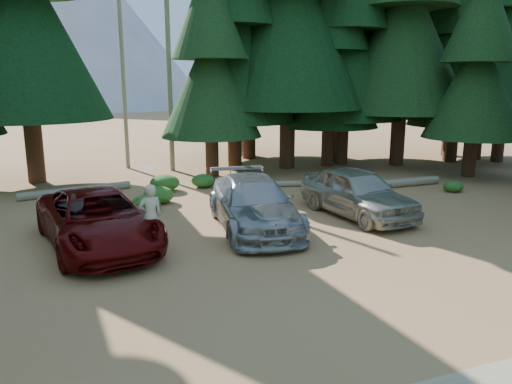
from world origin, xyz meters
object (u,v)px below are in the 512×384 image
at_px(red_pickup, 97,219).
at_px(log_left, 76,191).
at_px(silver_minivan_right, 357,192).
at_px(frisbee_player, 151,216).
at_px(log_right, 384,184).
at_px(log_mid, 264,184).
at_px(silver_minivan_center, 253,204).

height_order(red_pickup, log_left, red_pickup).
height_order(silver_minivan_right, frisbee_player, frisbee_player).
relative_size(log_left, log_right, 0.79).
xyz_separation_m(red_pickup, log_mid, (7.10, 5.59, -0.63)).
relative_size(silver_minivan_center, log_mid, 1.73).
relative_size(silver_minivan_right, log_right, 0.86).
bearing_deg(red_pickup, log_left, 84.10).
bearing_deg(log_mid, silver_minivan_center, -98.39).
relative_size(silver_minivan_center, silver_minivan_right, 1.13).
distance_m(red_pickup, silver_minivan_right, 8.24).
xyz_separation_m(silver_minivan_center, log_mid, (2.59, 5.52, -0.65)).
bearing_deg(red_pickup, frisbee_player, -56.39).
relative_size(silver_minivan_right, log_left, 1.08).
height_order(log_mid, log_right, log_right).
distance_m(silver_minivan_right, frisbee_player, 7.19).
xyz_separation_m(log_left, log_mid, (7.48, -1.39, -0.03)).
height_order(red_pickup, log_mid, red_pickup).
bearing_deg(silver_minivan_center, log_mid, 72.38).
distance_m(frisbee_player, log_mid, 9.13).
distance_m(silver_minivan_center, log_mid, 6.13).
height_order(silver_minivan_right, log_right, silver_minivan_right).
bearing_deg(log_right, silver_minivan_center, -155.38).
height_order(silver_minivan_center, frisbee_player, frisbee_player).
distance_m(silver_minivan_right, log_right, 4.79).
xyz_separation_m(red_pickup, log_right, (11.65, 3.51, -0.58)).
height_order(log_left, log_mid, log_left).
bearing_deg(log_right, log_left, 162.83).
height_order(red_pickup, log_right, red_pickup).
distance_m(red_pickup, frisbee_player, 1.83).
bearing_deg(silver_minivan_right, log_mid, 96.59).
height_order(red_pickup, silver_minivan_center, silver_minivan_center).
height_order(silver_minivan_center, log_mid, silver_minivan_center).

